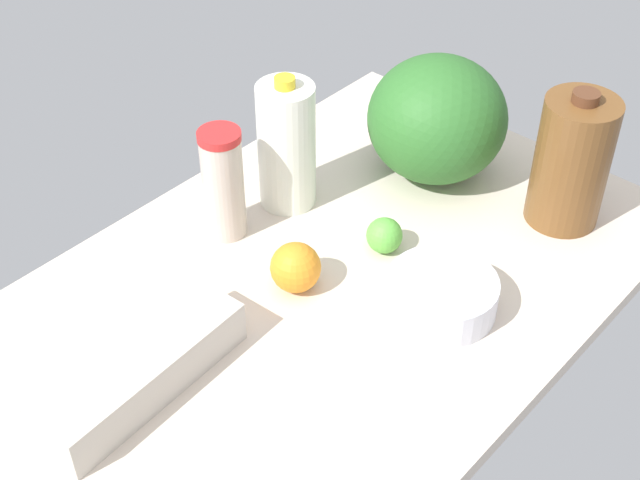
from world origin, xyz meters
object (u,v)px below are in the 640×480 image
chocolate_milk_jug (572,162)px  egg_carton (141,370)px  watermelon (437,119)px  mixing_bowl (441,295)px  orange_far_back (296,267)px  milk_jug (287,146)px  lime_near_front (384,235)px  tumbler_cup (225,183)px

chocolate_milk_jug → egg_carton: (-74.43, 24.57, -8.37)cm
watermelon → mixing_bowl: watermelon is taller
egg_carton → orange_far_back: 30.05cm
watermelon → milk_jug: milk_jug is taller
milk_jug → orange_far_back: size_ratio=3.06×
mixing_bowl → lime_near_front: lime_near_front is taller
milk_jug → lime_near_front: milk_jug is taller
watermelon → lime_near_front: 26.41cm
mixing_bowl → orange_far_back: 23.36cm
watermelon → orange_far_back: (-40.56, -2.53, -7.46)cm
chocolate_milk_jug → tumbler_cup: (-41.67, 41.18, -1.65)cm
tumbler_cup → egg_carton: bearing=-153.1°
watermelon → chocolate_milk_jug: size_ratio=1.00×
mixing_bowl → orange_far_back: (-11.32, 20.40, 1.17)cm
milk_jug → lime_near_front: size_ratio=4.09×
lime_near_front → milk_jug: bearing=91.8°
egg_carton → tumbler_cup: bearing=23.4°
watermelon → milk_jug: (-24.59, 14.26, 0.23)cm
watermelon → tumbler_cup: size_ratio=1.25×
lime_near_front → watermelon: bearing=17.1°
chocolate_milk_jug → milk_jug: size_ratio=1.00×
mixing_bowl → orange_far_back: orange_far_back is taller
milk_jug → orange_far_back: milk_jug is taller
milk_jug → chocolate_milk_jug: bearing=-54.1°
chocolate_milk_jug → watermelon: bearing=98.8°
chocolate_milk_jug → orange_far_back: (-44.46, 22.58, -7.75)cm
chocolate_milk_jug → orange_far_back: chocolate_milk_jug is taller
tumbler_cup → lime_near_front: 28.14cm
egg_carton → orange_far_back: (29.98, -1.99, 0.62)cm
watermelon → chocolate_milk_jug: bearing=-81.2°
watermelon → tumbler_cup: 41.07cm
watermelon → orange_far_back: watermelon is taller
egg_carton → orange_far_back: orange_far_back is taller
mixing_bowl → watermelon: bearing=38.1°
lime_near_front → mixing_bowl: bearing=-108.9°
chocolate_milk_jug → mixing_bowl: 34.38cm
chocolate_milk_jug → lime_near_front: (-27.81, 17.76, -8.78)cm
lime_near_front → egg_carton: bearing=171.7°
egg_carton → milk_jug: bearing=14.4°
milk_jug → tumbler_cup: 13.40cm
lime_near_front → orange_far_back: bearing=163.8°
egg_carton → tumbler_cup: tumbler_cup is taller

